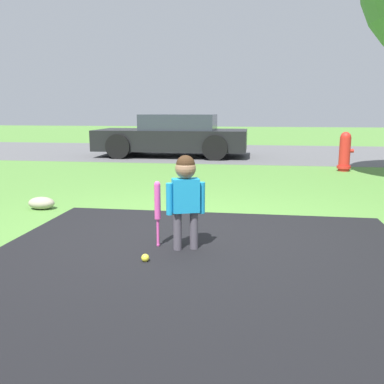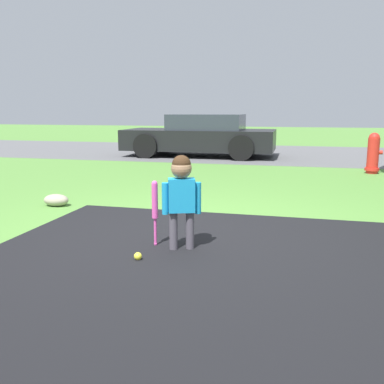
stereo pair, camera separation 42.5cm
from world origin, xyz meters
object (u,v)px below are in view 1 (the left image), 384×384
Objects in this scene: sports_ball at (145,258)px; parked_car at (174,136)px; child at (186,189)px; baseball_bat at (158,204)px; fire_hydrant at (345,152)px.

parked_car reaches higher than sports_ball.
child is 0.74m from sports_ball.
baseball_bat is at bearing 88.03° from sports_ball.
child is 12.87× the size of sports_ball.
fire_hydrant is at bearing 65.29° from sports_ball.
sports_ball is at bearing -114.71° from fire_hydrant.
child is at bearing 52.61° from sports_ball.
child reaches higher than fire_hydrant.
child is 0.33m from baseball_bat.
child reaches higher than sports_ball.
parked_car is at bearing 82.47° from child.
baseball_bat is 9.20× the size of sports_ball.
fire_hydrant is at bearing 149.72° from parked_car.
parked_car is (-1.42, 8.62, 0.54)m from sports_ball.
child is 6.33m from fire_hydrant.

